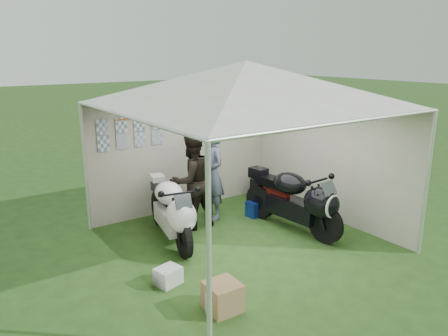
{
  "coord_description": "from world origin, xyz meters",
  "views": [
    {
      "loc": [
        -4.23,
        -5.48,
        3.13
      ],
      "look_at": [
        -0.17,
        0.35,
        1.23
      ],
      "focal_mm": 35.0,
      "sensor_mm": 36.0,
      "label": 1
    }
  ],
  "objects": [
    {
      "name": "person_blue_jacket",
      "position": [
        0.15,
        1.2,
        0.88
      ],
      "size": [
        0.5,
        0.69,
        1.75
      ],
      "primitive_type": "imported",
      "rotation": [
        0.0,
        0.0,
        -1.7
      ],
      "color": "slate",
      "rests_on": "ground"
    },
    {
      "name": "person_dark_jacket",
      "position": [
        -0.41,
        1.02,
        0.89
      ],
      "size": [
        0.89,
        0.71,
        1.77
      ],
      "primitive_type": "imported",
      "rotation": [
        0.0,
        0.0,
        3.19
      ],
      "color": "black",
      "rests_on": "ground"
    },
    {
      "name": "motorcycle_white",
      "position": [
        -1.02,
        0.65,
        0.58
      ],
      "size": [
        0.74,
        2.09,
        1.04
      ],
      "rotation": [
        0.0,
        0.0,
        -0.21
      ],
      "color": "black",
      "rests_on": "ground"
    },
    {
      "name": "crate_2",
      "position": [
        -1.75,
        -0.56,
        0.12
      ],
      "size": [
        0.39,
        0.35,
        0.24
      ],
      "primitive_type": "cube",
      "rotation": [
        0.0,
        0.0,
        0.23
      ],
      "color": "#B6BBC0",
      "rests_on": "ground"
    },
    {
      "name": "crate_1",
      "position": [
        -1.48,
        -1.51,
        0.18
      ],
      "size": [
        0.42,
        0.42,
        0.36
      ],
      "primitive_type": "cube",
      "rotation": [
        0.0,
        0.0,
        -0.02
      ],
      "color": "olive",
      "rests_on": "ground"
    },
    {
      "name": "equipment_box",
      "position": [
        1.7,
        1.54,
        0.23
      ],
      "size": [
        0.5,
        0.42,
        0.45
      ],
      "primitive_type": "cube",
      "rotation": [
        0.0,
        0.0,
        0.14
      ],
      "color": "black",
      "rests_on": "ground"
    },
    {
      "name": "motorcycle_black",
      "position": [
        1.01,
        -0.21,
        0.6
      ],
      "size": [
        0.61,
        2.2,
        1.08
      ],
      "rotation": [
        0.0,
        0.0,
        0.09
      ],
      "color": "black",
      "rests_on": "ground"
    },
    {
      "name": "ground",
      "position": [
        0.0,
        0.0,
        0.0
      ],
      "size": [
        80.0,
        80.0,
        0.0
      ],
      "primitive_type": "plane",
      "color": "#24401A",
      "rests_on": "ground"
    },
    {
      "name": "crate_0",
      "position": [
        -1.47,
        -1.41,
        0.13
      ],
      "size": [
        0.49,
        0.44,
        0.27
      ],
      "primitive_type": "cube",
      "rotation": [
        0.0,
        0.0,
        -0.39
      ],
      "color": "#B7BBC0",
      "rests_on": "ground"
    },
    {
      "name": "canopy_tent",
      "position": [
        -0.0,
        0.03,
        2.58
      ],
      "size": [
        5.66,
        5.66,
        3.0
      ],
      "color": "silver",
      "rests_on": "ground"
    },
    {
      "name": "paddock_stand",
      "position": [
        0.92,
        0.79,
        0.15
      ],
      "size": [
        0.42,
        0.29,
        0.3
      ],
      "primitive_type": "cube",
      "rotation": [
        0.0,
        0.0,
        0.09
      ],
      "color": "#1938BA",
      "rests_on": "ground"
    }
  ]
}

